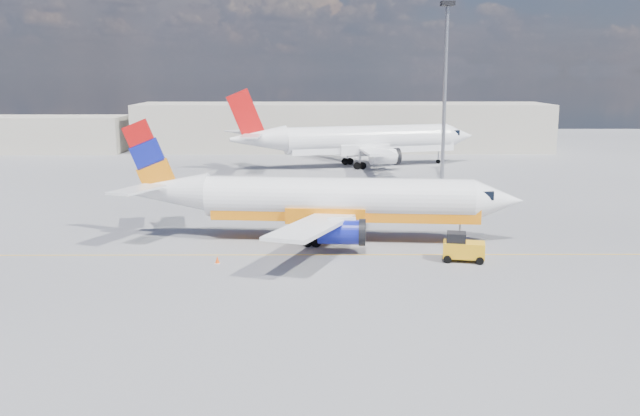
{
  "coord_description": "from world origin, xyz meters",
  "views": [
    {
      "loc": [
        0.38,
        -48.43,
        13.47
      ],
      "look_at": [
        0.7,
        3.3,
        3.5
      ],
      "focal_mm": 40.0,
      "sensor_mm": 36.0,
      "label": 1
    }
  ],
  "objects_px": {
    "second_jet": "(361,141)",
    "traffic_cone": "(217,260)",
    "main_jet": "(326,201)",
    "gse_tug": "(462,248)"
  },
  "relations": [
    {
      "from": "main_jet",
      "to": "gse_tug",
      "type": "bearing_deg",
      "value": -28.58
    },
    {
      "from": "main_jet",
      "to": "second_jet",
      "type": "xyz_separation_m",
      "value": [
        5.59,
        45.05,
        0.47
      ]
    },
    {
      "from": "second_jet",
      "to": "traffic_cone",
      "type": "bearing_deg",
      "value": -120.77
    },
    {
      "from": "main_jet",
      "to": "traffic_cone",
      "type": "bearing_deg",
      "value": -132.55
    },
    {
      "from": "traffic_cone",
      "to": "main_jet",
      "type": "bearing_deg",
      "value": 42.13
    },
    {
      "from": "gse_tug",
      "to": "traffic_cone",
      "type": "height_order",
      "value": "gse_tug"
    },
    {
      "from": "second_jet",
      "to": "traffic_cone",
      "type": "xyz_separation_m",
      "value": [
        -13.42,
        -52.14,
        -3.47
      ]
    },
    {
      "from": "second_jet",
      "to": "traffic_cone",
      "type": "relative_size",
      "value": 69.53
    },
    {
      "from": "main_jet",
      "to": "second_jet",
      "type": "bearing_deg",
      "value": 88.26
    },
    {
      "from": "main_jet",
      "to": "traffic_cone",
      "type": "xyz_separation_m",
      "value": [
        -7.84,
        -7.09,
        -3.0
      ]
    }
  ]
}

